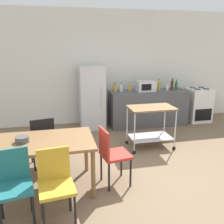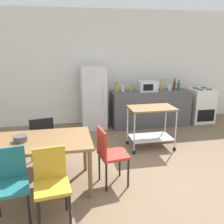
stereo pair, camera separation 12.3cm
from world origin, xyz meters
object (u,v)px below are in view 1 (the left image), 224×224
Objects in this scene: chair_teal at (14,182)px; fruit_bowl at (22,139)px; chair_black at (42,138)px; bottle_soda at (115,88)px; microwave at (146,86)px; stove_oven at (198,105)px; chair_red at (112,152)px; bottle_olive_oil at (167,87)px; bottle_vinegar at (130,88)px; bottle_sparkling_water at (176,86)px; kitchen_cart at (151,120)px; bottle_wine at (172,85)px; bottle_hot_sauce at (121,88)px; refrigerator at (92,98)px; bottle_soy_sauce at (159,86)px; dining_table at (40,146)px; chair_mustard at (56,182)px.

chair_teal is 4.74× the size of fruit_bowl.
bottle_soda reaches higher than chair_black.
stove_oven is at bearing 1.39° from microwave.
bottle_olive_oil is at bearing -47.60° from chair_red.
microwave reaches higher than bottle_vinegar.
microwave reaches higher than bottle_sparkling_water.
kitchen_cart is at bearing -74.87° from bottle_soda.
bottle_wine is at bearing 31.67° from chair_teal.
bottle_hot_sauce is 0.62m from microwave.
bottle_vinegar is (0.37, -0.03, -0.01)m from bottle_soda.
kitchen_cart is at bearing -56.88° from refrigerator.
bottle_vinegar is 3.38m from fruit_bowl.
fruit_bowl is at bearing -127.38° from bottle_soda.
chair_red is 3.29m from bottle_olive_oil.
bottle_sparkling_water reaches higher than chair_black.
bottle_soy_sauce is (2.86, 1.78, 0.51)m from chair_black.
refrigerator is 1.38m from microwave.
stove_oven is 2.22m from bottle_hot_sauce.
bottle_soy_sauce is 1.53× the size of fruit_bowl.
bottle_sparkling_water is 4.35m from fruit_bowl.
bottle_hot_sauce is at bearing 176.30° from bottle_wine.
stove_oven is 4.92m from fruit_bowl.
bottle_sparkling_water is (1.48, -0.05, 0.02)m from bottle_hot_sauce.
bottle_vinegar is (-0.02, 1.41, 0.42)m from kitchen_cart.
dining_table is 7.04× the size of bottle_hot_sauce.
microwave is at bearing -178.61° from stove_oven.
refrigerator reaches higher than bottle_sparkling_water.
chair_mustard and chair_teal have the same top height.
bottle_hot_sauce is at bearing -147.22° from chair_black.
bottle_soy_sauce is 0.49m from bottle_sparkling_water.
bottle_soy_sauce is at bearing -3.68° from bottle_hot_sauce.
bottle_vinegar is 0.41m from microwave.
chair_red is at bearing -119.81° from microwave.
bottle_vinegar is (1.86, 3.22, 0.47)m from chair_mustard.
microwave is (2.47, 2.44, 0.36)m from dining_table.
kitchen_cart is (1.08, 1.18, 0.05)m from chair_red.
bottle_soda is 0.78m from microwave.
refrigerator is at bearing 175.78° from bottle_olive_oil.
bottle_soy_sauce reaches higher than bottle_hot_sauce.
chair_teal is 3.50m from refrigerator.
bottle_vinegar is at bearing 50.33° from dining_table.
bottle_soda is 0.99× the size of bottle_sparkling_water.
dining_table is 7.45× the size of bottle_olive_oil.
refrigerator is at bearing 176.88° from bottle_wine.
chair_red is 1.00× the size of chair_black.
bottle_soda is 1.50m from bottle_wine.
kitchen_cart is (2.10, 0.38, 0.05)m from chair_black.
bottle_wine is (1.14, -0.04, 0.04)m from bottle_vinegar.
bottle_soy_sauce is 3.95m from fruit_bowl.
bottle_hot_sauce reaches higher than kitchen_cart.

